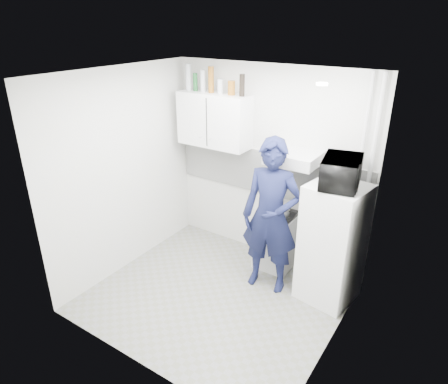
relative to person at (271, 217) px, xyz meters
The scene contains 24 objects.
floor 1.18m from the person, 125.49° to the right, with size 2.80×2.80×0.00m, color slate.
ceiling 1.79m from the person, 125.49° to the right, with size 2.80×2.80×0.00m, color white.
wall_back 0.87m from the person, 120.32° to the left, with size 2.80×2.80×0.00m, color silver.
wall_left 1.92m from the person, 162.64° to the right, with size 2.60×2.60×0.00m, color silver.
wall_right 1.20m from the person, 29.43° to the right, with size 2.60×2.60×0.00m, color silver.
person is the anchor object (origin of this frame).
stove 0.73m from the person, 105.36° to the left, with size 0.47×0.47×0.75m, color silver.
fridge 0.76m from the person, 15.63° to the left, with size 0.60×0.60×1.44m, color white.
stove_top 0.49m from the person, 105.36° to the left, with size 0.45×0.45×0.03m, color black.
saucepan 0.43m from the person, 97.00° to the left, with size 0.20×0.20×0.11m, color silver.
microwave 0.97m from the person, 15.63° to the left, with size 0.39×0.57×0.32m, color black.
bottle_a 2.17m from the person, 161.88° to the left, with size 0.08×0.08×0.34m, color #B2B7BC.
bottle_b 2.06m from the person, 160.60° to the left, with size 0.06×0.06×0.23m, color #144C1E.
bottle_c 1.99m from the person, 158.94° to the left, with size 0.07×0.07×0.27m, color #B2B7BC.
bottle_d 1.92m from the person, 156.87° to the left, with size 0.07×0.07×0.33m, color brown.
canister_a 1.78m from the person, 154.12° to the left, with size 0.07×0.07×0.18m, color #B2B7BC.
canister_b 1.68m from the person, 150.03° to the left, with size 0.09×0.09×0.18m, color brown.
bottle_e 1.65m from the person, 145.11° to the left, with size 0.07×0.07×0.27m, color black.
upper_cabinet 1.55m from the person, 156.04° to the left, with size 1.00×0.35×0.70m, color white.
range_hood 0.76m from the person, 83.67° to the left, with size 0.60×0.50×0.14m, color silver.
backsplash 0.82m from the person, 120.87° to the left, with size 2.74×0.03×0.60m, color white.
pipe_a 1.14m from the person, 34.03° to the left, with size 0.05×0.05×2.60m, color silver.
pipe_b 1.05m from the person, 37.93° to the left, with size 0.04×0.04×2.60m, color silver.
ceiling_spot_fixture 1.76m from the person, 31.26° to the right, with size 0.10×0.10×0.02m, color white.
Camera 1 is at (2.24, -3.21, 3.10)m, focal length 32.00 mm.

